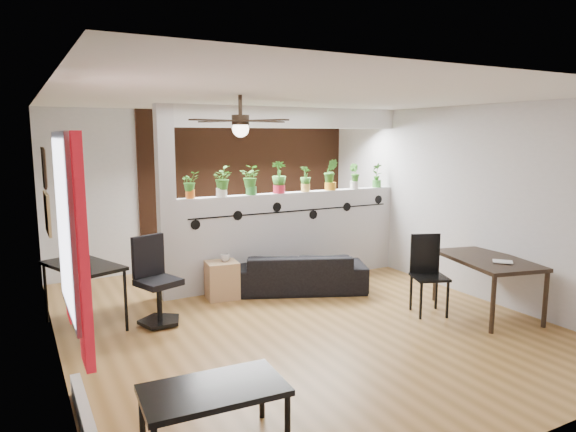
{
  "coord_description": "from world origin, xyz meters",
  "views": [
    {
      "loc": [
        -2.9,
        -5.19,
        2.2
      ],
      "look_at": [
        0.24,
        0.6,
        1.16
      ],
      "focal_mm": 32.0,
      "sensor_mm": 36.0,
      "label": 1
    }
  ],
  "objects": [
    {
      "name": "baseboard_heater",
      "position": [
        -2.54,
        -1.2,
        0.09
      ],
      "size": [
        0.08,
        1.0,
        0.18
      ],
      "primitive_type": "cube",
      "color": "silver",
      "rests_on": "ground"
    },
    {
      "name": "ceiling_header",
      "position": [
        0.8,
        1.5,
        2.45
      ],
      "size": [
        3.6,
        0.18,
        0.3
      ],
      "primitive_type": "cube",
      "color": "silver",
      "rests_on": "room_shell"
    },
    {
      "name": "partition_wall",
      "position": [
        0.8,
        1.5,
        0.68
      ],
      "size": [
        3.6,
        0.18,
        1.35
      ],
      "primitive_type": "cube",
      "color": "#BCBCC1",
      "rests_on": "ground"
    },
    {
      "name": "brick_panel",
      "position": [
        0.8,
        2.97,
        1.3
      ],
      "size": [
        3.9,
        0.05,
        2.6
      ],
      "primitive_type": "cube",
      "color": "#974E2B",
      "rests_on": "ground"
    },
    {
      "name": "potted_plant_4",
      "position": [
        1.03,
        1.5,
        1.56
      ],
      "size": [
        0.22,
        0.24,
        0.39
      ],
      "color": "#EBB753",
      "rests_on": "partition_wall"
    },
    {
      "name": "book",
      "position": [
        2.1,
        -1.25,
        0.71
      ],
      "size": [
        0.27,
        0.27,
        0.02
      ],
      "primitive_type": "imported",
      "rotation": [
        0.0,
        0.0,
        0.73
      ],
      "color": "gray",
      "rests_on": "dining_table"
    },
    {
      "name": "potted_plant_1",
      "position": [
        -0.33,
        1.5,
        1.58
      ],
      "size": [
        0.18,
        0.22,
        0.43
      ],
      "color": "white",
      "rests_on": "partition_wall"
    },
    {
      "name": "dining_table",
      "position": [
        2.2,
        -0.95,
        0.63
      ],
      "size": [
        1.06,
        1.43,
        0.7
      ],
      "color": "black",
      "rests_on": "ground"
    },
    {
      "name": "framed_art",
      "position": [
        -2.58,
        0.9,
        1.85
      ],
      "size": [
        0.03,
        0.34,
        0.44
      ],
      "color": "#8C7259",
      "rests_on": "room_shell"
    },
    {
      "name": "pier_column",
      "position": [
        -1.11,
        1.5,
        1.3
      ],
      "size": [
        0.22,
        0.2,
        2.6
      ],
      "primitive_type": "cube",
      "color": "#BCBCC1",
      "rests_on": "ground"
    },
    {
      "name": "potted_plant_7",
      "position": [
        2.38,
        1.5,
        1.56
      ],
      "size": [
        0.22,
        0.18,
        0.4
      ],
      "color": "green",
      "rests_on": "partition_wall"
    },
    {
      "name": "office_chair",
      "position": [
        -1.5,
        0.64,
        0.45
      ],
      "size": [
        0.55,
        0.55,
        1.02
      ],
      "color": "black",
      "rests_on": "ground"
    },
    {
      "name": "vine_decal",
      "position": [
        0.8,
        1.4,
        1.08
      ],
      "size": [
        3.31,
        0.01,
        0.3
      ],
      "color": "black",
      "rests_on": "partition_wall"
    },
    {
      "name": "potted_plant_5",
      "position": [
        1.48,
        1.5,
        1.6
      ],
      "size": [
        0.32,
        0.3,
        0.48
      ],
      "color": "orange",
      "rests_on": "partition_wall"
    },
    {
      "name": "ceiling_fan",
      "position": [
        -0.8,
        -0.3,
        2.31
      ],
      "size": [
        1.19,
        1.19,
        0.43
      ],
      "color": "black",
      "rests_on": "room_shell"
    },
    {
      "name": "coffee_table",
      "position": [
        -1.76,
        -2.01,
        0.41
      ],
      "size": [
        1.02,
        0.61,
        0.46
      ],
      "color": "black",
      "rests_on": "ground"
    },
    {
      "name": "cube_shelf",
      "position": [
        -0.48,
        1.16,
        0.25
      ],
      "size": [
        0.46,
        0.42,
        0.51
      ],
      "primitive_type": "cube",
      "rotation": [
        0.0,
        0.0,
        -0.12
      ],
      "color": "tan",
      "rests_on": "ground"
    },
    {
      "name": "window_assembly",
      "position": [
        -2.56,
        -1.2,
        1.51
      ],
      "size": [
        0.09,
        1.3,
        1.55
      ],
      "color": "white",
      "rests_on": "room_shell"
    },
    {
      "name": "cup",
      "position": [
        -0.43,
        1.16,
        0.56
      ],
      "size": [
        0.14,
        0.14,
        0.1
      ],
      "primitive_type": "imported",
      "rotation": [
        0.0,
        0.0,
        0.11
      ],
      "color": "gray",
      "rests_on": "cube_shelf"
    },
    {
      "name": "potted_plant_2",
      "position": [
        0.12,
        1.5,
        1.58
      ],
      "size": [
        0.28,
        0.28,
        0.43
      ],
      "color": "#2F8132",
      "rests_on": "partition_wall"
    },
    {
      "name": "folding_chair",
      "position": [
        1.58,
        -0.56,
        0.58
      ],
      "size": [
        0.51,
        0.51,
        0.98
      ],
      "color": "black",
      "rests_on": "ground"
    },
    {
      "name": "sofa",
      "position": [
        0.6,
        0.97,
        0.26
      ],
      "size": [
        1.93,
        1.37,
        0.53
      ],
      "primitive_type": "imported",
      "rotation": [
        0.0,
        0.0,
        2.73
      ],
      "color": "black",
      "rests_on": "ground"
    },
    {
      "name": "monitor",
      "position": [
        -2.25,
        1.07,
        0.84
      ],
      "size": [
        0.32,
        0.11,
        0.18
      ],
      "primitive_type": "imported",
      "rotation": [
        0.0,
        0.0,
        1.39
      ],
      "color": "black",
      "rests_on": "computer_desk"
    },
    {
      "name": "potted_plant_3",
      "position": [
        0.57,
        1.5,
        1.6
      ],
      "size": [
        0.31,
        0.29,
        0.48
      ],
      "color": "red",
      "rests_on": "partition_wall"
    },
    {
      "name": "corkboard",
      "position": [
        -2.58,
        0.95,
        1.35
      ],
      "size": [
        0.03,
        0.6,
        0.45
      ],
      "primitive_type": "cube",
      "color": "#A1834D",
      "rests_on": "room_shell"
    },
    {
      "name": "potted_plant_6",
      "position": [
        1.93,
        1.5,
        1.56
      ],
      "size": [
        0.22,
        0.25,
        0.4
      ],
      "color": "silver",
      "rests_on": "partition_wall"
    },
    {
      "name": "computer_desk",
      "position": [
        -2.25,
        0.92,
        0.68
      ],
      "size": [
        0.88,
        1.16,
        0.75
      ],
      "color": "black",
      "rests_on": "ground"
    },
    {
      "name": "potted_plant_0",
      "position": [
        -0.78,
        1.5,
        1.55
      ],
      "size": [
        0.2,
        0.17,
        0.37
      ],
      "color": "orange",
      "rests_on": "partition_wall"
    },
    {
      "name": "room_shell",
      "position": [
        0.0,
        0.0,
        1.3
      ],
      "size": [
        6.3,
        7.1,
        2.9
      ],
      "color": "olive",
      "rests_on": "ground"
    }
  ]
}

